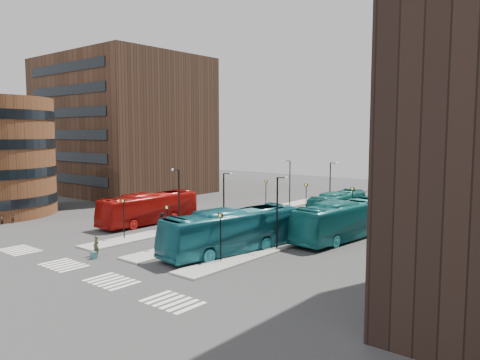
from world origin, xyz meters
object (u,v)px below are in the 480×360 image
Objects in this scene: commuter_c at (203,229)px; bicycle_mid at (1,219)px; suitcase at (94,255)px; teal_bus_a at (232,231)px; commuter_b at (189,228)px; traveller at (96,246)px; commuter_a at (162,221)px; bicycle_far at (13,218)px; red_bus at (149,208)px; teal_bus_d at (405,200)px; teal_bus_c at (344,220)px; teal_bus_b at (337,205)px.

commuter_c is 23.67m from bicycle_mid.
suitcase is 20.25m from bicycle_mid.
teal_bus_a reaches higher than commuter_b.
commuter_c is at bearing -56.96° from bicycle_mid.
bicycle_mid is (-21.96, -8.81, -0.40)m from commuter_c.
commuter_b reaches higher than traveller.
commuter_a is 1.05× the size of bicycle_far.
bicycle_far is at bearing -67.77° from commuter_c.
red_bus is at bearing 124.84° from suitcase.
teal_bus_d reaches higher than commuter_c.
commuter_c is (-10.14, -8.32, -0.89)m from teal_bus_c.
teal_bus_d is at bearing -11.10° from commuter_b.
commuter_b is at bearing 174.79° from teal_bus_a.
bicycle_far is (-20.18, 2.92, 0.18)m from suitcase.
bicycle_far is at bearing 173.38° from suitcase.
teal_bus_c is 7.55× the size of commuter_b.
commuter_b is (0.59, 9.72, 0.03)m from traveller.
bicycle_mid is (-30.74, -36.24, -0.97)m from teal_bus_d.
commuter_c is at bearing -49.76° from bicycle_far.
suitcase is 0.34× the size of traveller.
teal_bus_b is 6.06× the size of commuter_c.
teal_bus_c reaches higher than bicycle_far.
teal_bus_c reaches higher than traveller.
commuter_a is (-10.43, -17.53, -0.60)m from teal_bus_b.
commuter_b is at bearing -12.79° from red_bus.
teal_bus_d is (3.47, 29.44, -0.34)m from teal_bus_a.
bicycle_mid is (-12.28, -10.42, -1.18)m from red_bus.
teal_bus_c is (4.83, 10.32, -0.01)m from teal_bus_a.
bicycle_far is at bearing -158.84° from teal_bus_a.
traveller is (-11.11, -37.28, -0.65)m from teal_bus_d.
red_bus is 7.24× the size of bicycle_mid.
teal_bus_c is 7.12× the size of commuter_c.
traveller is 10.12m from commuter_c.
suitcase is at bearing -120.27° from teal_bus_a.
commuter_c is at bearing 169.00° from teal_bus_a.
teal_bus_d is 5.99× the size of bicycle_far.
teal_bus_d is at bearing -20.02° from bicycle_far.
traveller is (-0.55, 0.61, 0.54)m from suitcase.
traveller is at bearing -75.41° from bicycle_far.
commuter_c reaches higher than traveller.
bicycle_mid is at bearing -140.12° from red_bus.
commuter_a is 1.03× the size of commuter_c.
teal_bus_b is (-0.74, 19.60, -0.28)m from teal_bus_a.
bicycle_mid is at bearing -158.70° from bicycle_far.
commuter_b is at bearing -48.58° from bicycle_far.
teal_bus_b reaches higher than traveller.
bicycle_mid is (-32.10, -17.13, -1.30)m from teal_bus_c.
commuter_a is (-16.00, -8.25, -0.87)m from teal_bus_c.
traveller is 9.74m from commuter_b.
traveller is at bearing -173.68° from commuter_b.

